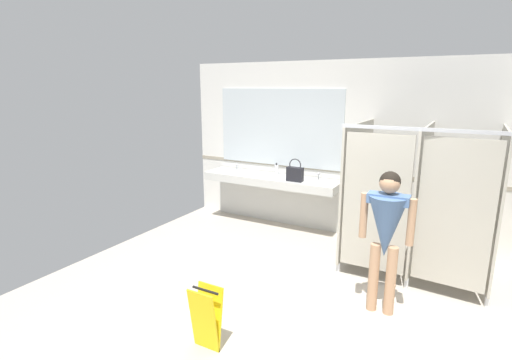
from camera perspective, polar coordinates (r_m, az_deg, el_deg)
The scene contains 11 objects.
ground_plane at distance 4.43m, azimuth 5.77°, elevation -20.43°, with size 6.55×6.24×0.10m, color #B2A899.
wall_back at distance 6.51m, azimuth 16.29°, elevation 4.09°, with size 6.55×0.12×2.83m, color silver.
wall_back_tile_band at distance 6.52m, azimuth 15.95°, elevation 0.84°, with size 6.55×0.01×0.06m, color #9E937F.
vanity_counter at distance 6.94m, azimuth 2.49°, elevation -1.20°, with size 2.43×0.58×1.01m.
mirror_panel at distance 6.93m, azimuth 3.35°, elevation 7.63°, with size 2.33×0.02×1.33m, color silver.
bathroom_stalls at distance 5.45m, azimuth 22.70°, elevation -2.31°, with size 1.79×1.54×1.97m.
person_standing at distance 4.35m, azimuth 18.44°, elevation -6.43°, with size 0.56×0.41×1.58m.
handbag at distance 6.43m, azimuth 5.69°, elevation 0.95°, with size 0.27×0.11×0.38m.
soap_dispenser at distance 6.92m, azimuth 2.99°, elevation 1.54°, with size 0.07×0.07×0.21m.
wet_floor_sign at distance 3.89m, azimuth -7.27°, elevation -19.28°, with size 0.28×0.19×0.62m.
floor_drain_cover at distance 4.59m, azimuth -10.36°, elevation -18.51°, with size 0.14×0.14×0.01m, color #B7BABF.
Camera 1 is at (1.42, -3.40, 2.42)m, focal length 27.47 mm.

